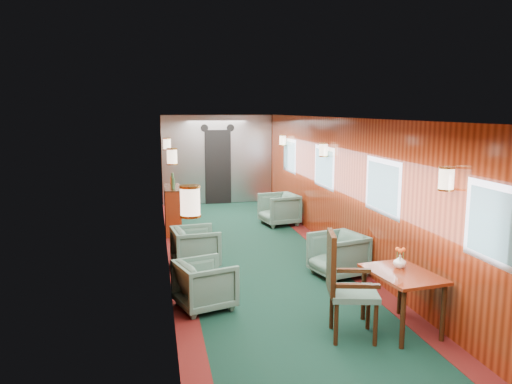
# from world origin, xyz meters

# --- Properties ---
(room) EXTENTS (12.00, 12.10, 2.40)m
(room) POSITION_xyz_m (0.00, 0.00, 1.63)
(room) COLOR black
(room) RESTS_ON ground
(bulkhead) EXTENTS (2.98, 0.17, 2.39)m
(bulkhead) POSITION_xyz_m (0.00, 5.91, 1.18)
(bulkhead) COLOR #A5A8AC
(bulkhead) RESTS_ON ground
(windows_right) EXTENTS (0.02, 8.60, 0.80)m
(windows_right) POSITION_xyz_m (1.49, 0.25, 1.45)
(windows_right) COLOR silver
(windows_right) RESTS_ON ground
(wall_sconces) EXTENTS (2.97, 7.97, 0.25)m
(wall_sconces) POSITION_xyz_m (0.00, 0.57, 1.79)
(wall_sconces) COLOR beige
(wall_sconces) RESTS_ON ground
(dining_table) EXTENTS (0.76, 1.00, 0.69)m
(dining_table) POSITION_xyz_m (1.07, -2.47, 0.58)
(dining_table) COLOR maroon
(dining_table) RESTS_ON ground
(side_chair) EXTENTS (0.64, 0.66, 1.20)m
(side_chair) POSITION_xyz_m (0.34, -2.50, 0.65)
(side_chair) COLOR #1B3F37
(side_chair) RESTS_ON ground
(credenza) EXTENTS (0.33, 1.07, 1.23)m
(credenza) POSITION_xyz_m (-1.34, 2.83, 0.49)
(credenza) COLOR maroon
(credenza) RESTS_ON ground
(flower_vase) EXTENTS (0.16, 0.16, 0.16)m
(flower_vase) POSITION_xyz_m (1.11, -2.31, 0.77)
(flower_vase) COLOR white
(flower_vase) RESTS_ON dining_table
(armchair_left_near) EXTENTS (0.86, 0.85, 0.63)m
(armchair_left_near) POSITION_xyz_m (-1.09, -1.37, 0.31)
(armchair_left_near) COLOR #1B3F37
(armchair_left_near) RESTS_ON ground
(armchair_left_far) EXTENTS (0.81, 0.79, 0.66)m
(armchair_left_far) POSITION_xyz_m (-1.07, 0.35, 0.33)
(armchair_left_far) COLOR #1B3F37
(armchair_left_far) RESTS_ON ground
(armchair_right_near) EXTENTS (0.89, 0.88, 0.67)m
(armchair_right_near) POSITION_xyz_m (1.03, -0.53, 0.34)
(armchair_right_near) COLOR #1B3F37
(armchair_right_near) RESTS_ON ground
(armchair_right_far) EXTENTS (0.89, 0.87, 0.70)m
(armchair_right_far) POSITION_xyz_m (1.00, 3.04, 0.35)
(armchair_right_far) COLOR #1B3F37
(armchair_right_far) RESTS_ON ground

